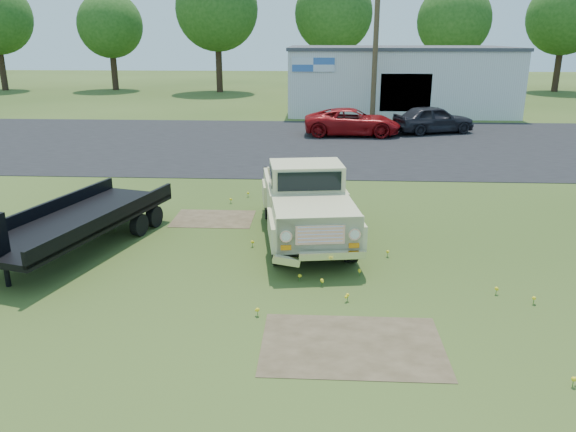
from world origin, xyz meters
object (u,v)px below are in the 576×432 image
(flatbed_trailer, at_px, (76,216))
(red_pickup, at_px, (352,122))
(vintage_pickup_truck, at_px, (306,201))
(dark_sedan, at_px, (433,120))

(flatbed_trailer, bearing_deg, red_pickup, 81.10)
(vintage_pickup_truck, relative_size, dark_sedan, 1.28)
(vintage_pickup_truck, distance_m, flatbed_trailer, 5.49)
(dark_sedan, bearing_deg, red_pickup, 83.45)
(vintage_pickup_truck, height_order, flatbed_trailer, vintage_pickup_truck)
(vintage_pickup_truck, bearing_deg, red_pickup, 74.42)
(flatbed_trailer, relative_size, red_pickup, 1.23)
(flatbed_trailer, distance_m, red_pickup, 17.85)
(vintage_pickup_truck, bearing_deg, dark_sedan, 60.81)
(vintage_pickup_truck, bearing_deg, flatbed_trailer, -177.07)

